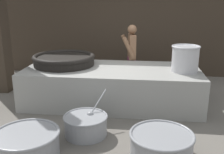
# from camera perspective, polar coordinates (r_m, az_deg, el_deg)

# --- Properties ---
(ground_plane) EXTENTS (60.00, 60.00, 0.00)m
(ground_plane) POSITION_cam_1_polar(r_m,az_deg,el_deg) (6.01, 0.00, -5.54)
(ground_plane) COLOR #666059
(back_wall) EXTENTS (7.29, 0.24, 4.49)m
(back_wall) POSITION_cam_1_polar(r_m,az_deg,el_deg) (8.13, 2.19, 16.37)
(back_wall) COLOR #382D23
(back_wall) RESTS_ON ground_plane
(hearth_platform) EXTENTS (3.81, 1.64, 0.81)m
(hearth_platform) POSITION_cam_1_polar(r_m,az_deg,el_deg) (5.87, 0.00, -1.89)
(hearth_platform) COLOR gray
(hearth_platform) RESTS_ON ground_plane
(giant_wok_near) EXTENTS (1.43, 1.43, 0.24)m
(giant_wok_near) POSITION_cam_1_polar(r_m,az_deg,el_deg) (6.12, -10.40, 3.79)
(giant_wok_near) COLOR black
(giant_wok_near) RESTS_ON hearth_platform
(stock_pot) EXTENTS (0.58, 0.58, 0.55)m
(stock_pot) POSITION_cam_1_polar(r_m,az_deg,el_deg) (5.64, 15.64, 3.97)
(stock_pot) COLOR #B7B7BC
(stock_pot) RESTS_ON hearth_platform
(cook) EXTENTS (0.42, 0.64, 1.66)m
(cook) POSITION_cam_1_polar(r_m,az_deg,el_deg) (6.75, 4.23, 4.83)
(cook) COLOR brown
(cook) RESTS_ON ground_plane
(prep_bowl_vegetables) EXTENTS (0.76, 0.93, 0.66)m
(prep_bowl_vegetables) POSITION_cam_1_polar(r_m,az_deg,el_deg) (4.58, -5.74, -10.17)
(prep_bowl_vegetables) COLOR gray
(prep_bowl_vegetables) RESTS_ON ground_plane
(prep_bowl_meat) EXTENTS (1.00, 1.00, 0.38)m
(prep_bowl_meat) POSITION_cam_1_polar(r_m,az_deg,el_deg) (4.21, -18.08, -13.40)
(prep_bowl_meat) COLOR gray
(prep_bowl_meat) RESTS_ON ground_plane
(prep_bowl_extra) EXTENTS (0.96, 0.96, 0.38)m
(prep_bowl_extra) POSITION_cam_1_polar(r_m,az_deg,el_deg) (4.04, 10.68, -14.07)
(prep_bowl_extra) COLOR gray
(prep_bowl_extra) RESTS_ON ground_plane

